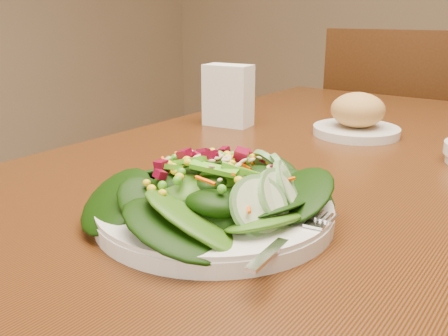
# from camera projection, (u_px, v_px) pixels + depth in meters

# --- Properties ---
(dining_table) EXTENTS (0.90, 1.40, 0.75)m
(dining_table) POSITION_uv_depth(u_px,v_px,m) (335.00, 207.00, 0.93)
(dining_table) COLOR #542A15
(dining_table) RESTS_ON ground_plane
(chair_far) EXTENTS (0.49, 0.49, 0.94)m
(chair_far) POSITION_uv_depth(u_px,v_px,m) (385.00, 152.00, 1.84)
(chair_far) COLOR #391E0A
(chair_far) RESTS_ON ground_plane
(salad_plate) EXTENTS (0.30, 0.29, 0.09)m
(salad_plate) POSITION_uv_depth(u_px,v_px,m) (221.00, 198.00, 0.61)
(salad_plate) COLOR white
(salad_plate) RESTS_ON dining_table
(bread_plate) EXTENTS (0.18, 0.18, 0.09)m
(bread_plate) POSITION_uv_depth(u_px,v_px,m) (357.00, 118.00, 1.03)
(bread_plate) COLOR white
(bread_plate) RESTS_ON dining_table
(napkin_holder) EXTENTS (0.11, 0.07, 0.14)m
(napkin_holder) POSITION_uv_depth(u_px,v_px,m) (228.00, 94.00, 1.11)
(napkin_holder) COLOR white
(napkin_holder) RESTS_ON dining_table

